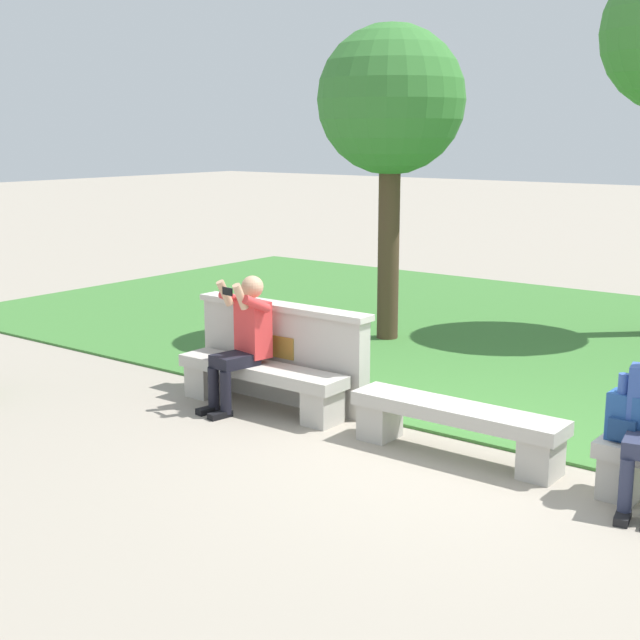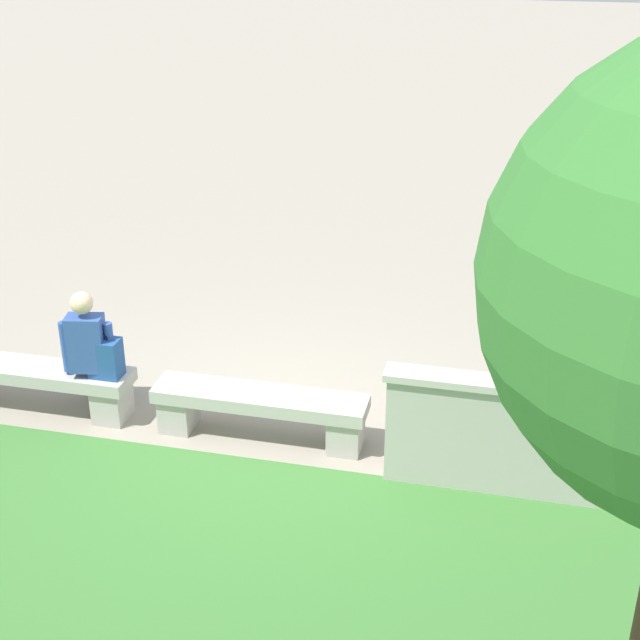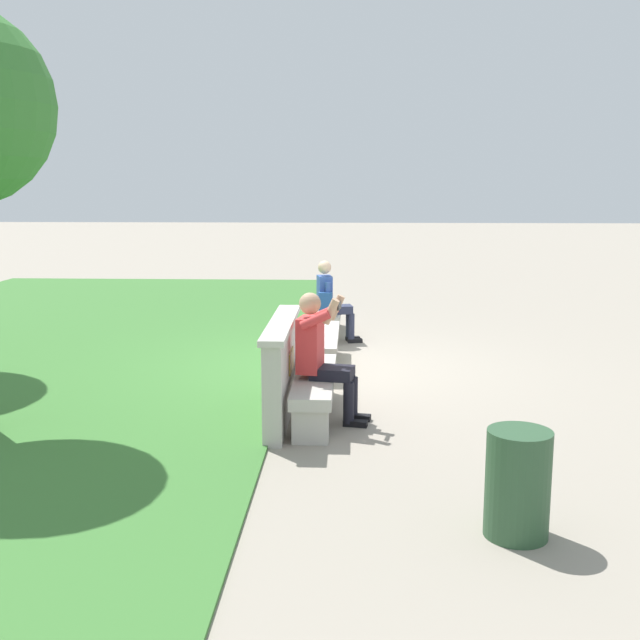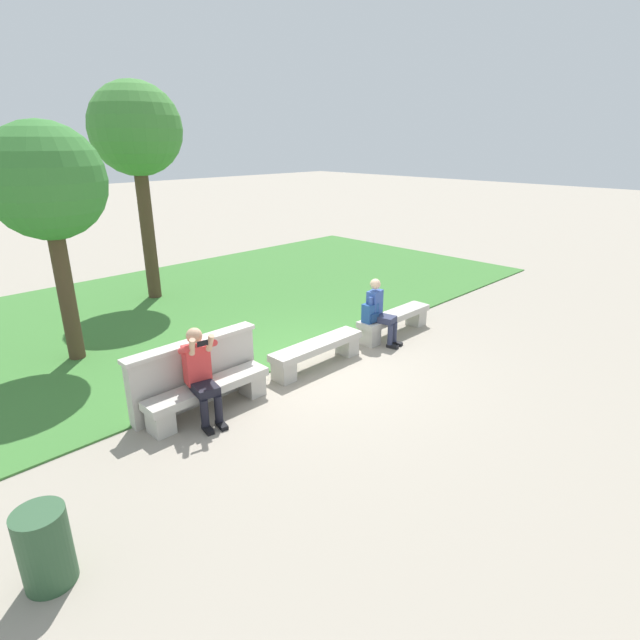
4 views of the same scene
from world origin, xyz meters
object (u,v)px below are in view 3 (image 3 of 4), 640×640
(bench_mid, at_px, (328,317))
(person_distant, at_px, (331,299))
(bench_near, at_px, (323,345))
(person_photographer, at_px, (321,350))
(backpack, at_px, (326,304))
(bench_main, at_px, (315,388))
(trash_bin, at_px, (518,484))

(bench_mid, height_order, person_distant, person_distant)
(person_distant, bearing_deg, bench_near, 177.67)
(person_photographer, height_order, person_distant, person_photographer)
(bench_near, xyz_separation_m, backpack, (1.42, 0.01, 0.33))
(person_photographer, height_order, backpack, person_photographer)
(person_distant, xyz_separation_m, backpack, (-0.17, 0.07, -0.05))
(bench_main, bearing_deg, bench_near, 0.00)
(bench_main, bearing_deg, person_photographer, -153.04)
(bench_main, relative_size, person_distant, 1.50)
(person_photographer, xyz_separation_m, person_distant, (3.92, 0.01, -0.06))
(bench_mid, height_order, trash_bin, trash_bin)
(bench_main, xyz_separation_m, bench_near, (2.18, 0.00, 0.00))
(trash_bin, bearing_deg, bench_main, 29.80)
(bench_main, xyz_separation_m, backpack, (3.60, 0.01, 0.33))
(bench_near, height_order, backpack, backpack)
(bench_near, xyz_separation_m, person_distant, (1.59, -0.06, 0.37))
(bench_mid, bearing_deg, bench_main, 180.00)
(bench_mid, distance_m, person_photographer, 4.53)
(person_distant, bearing_deg, person_photographer, -179.84)
(trash_bin, bearing_deg, bench_near, 17.45)
(person_photographer, relative_size, trash_bin, 1.76)
(bench_main, xyz_separation_m, person_distant, (3.77, -0.06, 0.37))
(bench_main, height_order, backpack, backpack)
(bench_main, relative_size, bench_near, 1.00)
(bench_main, xyz_separation_m, trash_bin, (-2.65, -1.52, 0.08))
(bench_near, distance_m, trash_bin, 5.06)
(bench_main, height_order, bench_near, same)
(person_distant, height_order, backpack, person_distant)
(bench_near, bearing_deg, person_distant, -2.33)
(bench_near, bearing_deg, trash_bin, -162.55)
(bench_mid, xyz_separation_m, backpack, (-0.76, 0.01, 0.33))
(person_photographer, bearing_deg, person_distant, 0.16)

